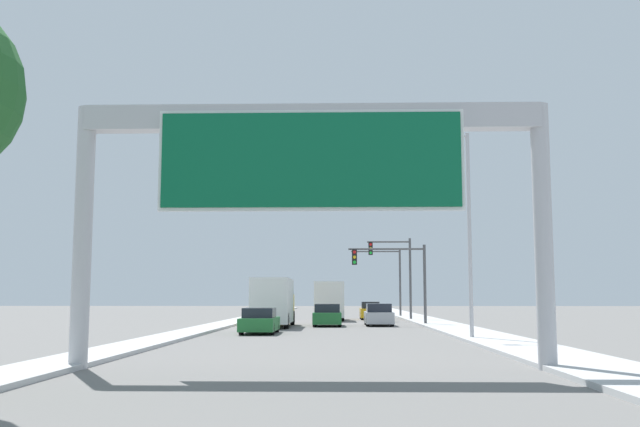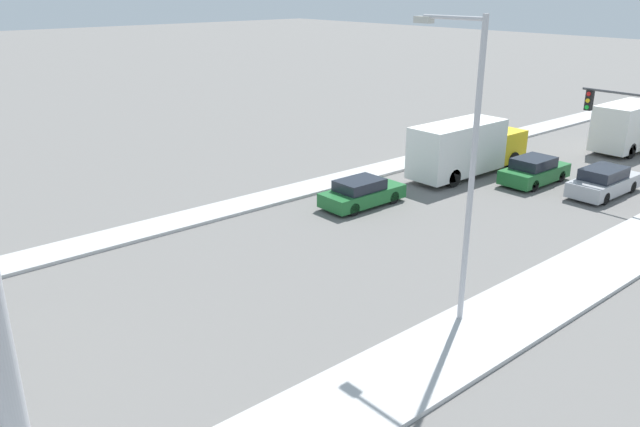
% 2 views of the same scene
% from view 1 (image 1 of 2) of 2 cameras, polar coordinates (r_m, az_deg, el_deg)
% --- Properties ---
extents(sidewalk_right, '(3.00, 120.00, 0.15)m').
position_cam_1_polar(sidewalk_right, '(62.26, 8.03, -8.35)').
color(sidewalk_right, '#B7B7B7').
rests_on(sidewalk_right, ground).
extents(median_strip_left, '(2.00, 120.00, 0.15)m').
position_cam_1_polar(median_strip_left, '(62.38, -5.95, -8.38)').
color(median_strip_left, '#B7B7B7').
rests_on(median_strip_left, ground).
extents(sign_gantry, '(13.41, 0.73, 7.40)m').
position_cam_1_polar(sign_gantry, '(20.07, -0.72, 3.97)').
color(sign_gantry, '#B2B2B7').
rests_on(sign_gantry, ground).
extents(car_mid_right, '(1.84, 4.76, 1.51)m').
position_cam_1_polar(car_mid_right, '(49.54, 4.71, -8.11)').
color(car_mid_right, '#A5A8AD').
rests_on(car_mid_right, ground).
extents(car_near_center, '(1.83, 4.43, 1.38)m').
position_cam_1_polar(car_near_center, '(38.89, -4.85, -8.59)').
color(car_near_center, '#1E662D').
rests_on(car_near_center, ground).
extents(car_mid_center, '(1.89, 4.39, 1.49)m').
position_cam_1_polar(car_mid_center, '(48.53, 0.60, -8.17)').
color(car_mid_center, '#1E662D').
rests_on(car_mid_center, ground).
extents(car_near_left, '(1.71, 4.64, 1.54)m').
position_cam_1_polar(car_near_left, '(62.93, 4.03, -7.79)').
color(car_near_left, gold).
rests_on(car_near_left, ground).
extents(truck_box_primary, '(2.32, 8.51, 3.14)m').
position_cam_1_polar(truck_box_primary, '(47.10, -3.72, -7.11)').
color(truck_box_primary, yellow).
rests_on(truck_box_primary, ground).
extents(truck_box_secondary, '(2.40, 7.10, 3.18)m').
position_cam_1_polar(truck_box_secondary, '(59.86, 0.77, -7.01)').
color(truck_box_secondary, navy).
rests_on(truck_box_secondary, ground).
extents(traffic_light_near_intersection, '(5.40, 0.32, 5.59)m').
position_cam_1_polar(traffic_light_near_intersection, '(50.04, 6.26, -4.46)').
color(traffic_light_near_intersection, '#4C4C4F').
rests_on(traffic_light_near_intersection, ground).
extents(traffic_light_mid_block, '(3.69, 0.32, 6.85)m').
position_cam_1_polar(traffic_light_mid_block, '(60.09, 6.21, -4.20)').
color(traffic_light_mid_block, '#4C4C4F').
rests_on(traffic_light_mid_block, ground).
extents(traffic_light_far_intersection, '(4.86, 0.32, 6.67)m').
position_cam_1_polar(traffic_light_far_intersection, '(70.02, 5.20, -4.57)').
color(traffic_light_far_intersection, '#4C4C4F').
rests_on(traffic_light_far_intersection, ground).
extents(street_lamp_right, '(2.61, 0.28, 9.65)m').
position_cam_1_polar(street_lamp_right, '(33.79, 11.36, -0.35)').
color(street_lamp_right, '#B2B2B7').
rests_on(street_lamp_right, ground).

